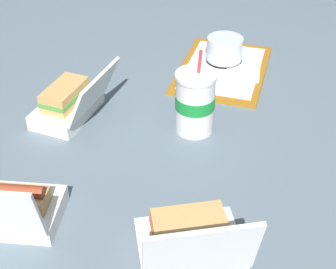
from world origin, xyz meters
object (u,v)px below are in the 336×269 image
Objects in this scene: food_tray at (223,69)px; plastic_fork at (200,66)px; ketchup_cup at (210,79)px; clamshell_hotdog_corner at (11,208)px; cake_container at (225,50)px; soda_cup_center at (195,102)px; clamshell_sandwich_front at (191,242)px; clamshell_sandwich_back at (69,103)px.

plastic_fork is at bearing 90.36° from food_tray.
food_tray is at bearing -23.83° from ketchup_cup.
ketchup_cup is 0.21× the size of clamshell_hotdog_corner.
clamshell_hotdog_corner is at bearing 147.72° from cake_container.
ketchup_cup is 0.69m from clamshell_hotdog_corner.
soda_cup_center is at bearing 166.48° from cake_container.
cake_container is 0.15m from ketchup_cup.
plastic_fork is 0.73m from clamshell_sandwich_front.
ketchup_cup is (-0.10, 0.04, 0.02)m from food_tray.
clamshell_sandwich_back is (-0.28, 0.42, 0.04)m from food_tray.
clamshell_sandwich_front is (-0.45, -0.34, 0.00)m from clamshell_sandwich_back.
food_tray is at bearing 176.12° from cake_container.
clamshell_hotdog_corner reaches higher than ketchup_cup.
clamshell_hotdog_corner is 0.80× the size of clamshell_sandwich_back.
plastic_fork is at bearing 17.95° from ketchup_cup.
clamshell_hotdog_corner is 0.50m from soda_cup_center.
plastic_fork is 0.44m from clamshell_sandwich_back.
clamshell_hotdog_corner is at bearing 146.12° from food_tray.
cake_container is 0.51× the size of soda_cup_center.
soda_cup_center reaches higher than ketchup_cup.
clamshell_sandwich_back is at bearing 115.68° from ketchup_cup.
ketchup_cup is 0.17× the size of clamshell_sandwich_back.
soda_cup_center is (0.35, -0.36, 0.04)m from clamshell_hotdog_corner.
plastic_fork is (-0.00, 0.07, 0.01)m from food_tray.
plastic_fork is at bearing -0.57° from clamshell_sandwich_front.
clamshell_hotdog_corner is (-0.57, 0.40, 0.01)m from ketchup_cup.
clamshell_hotdog_corner is at bearing 134.10° from soda_cup_center.
soda_cup_center is at bearing 165.08° from food_tray.
food_tray is 0.06m from cake_container.
ketchup_cup reaches higher than plastic_fork.
food_tray is 1.73× the size of clamshell_sandwich_back.
cake_container is 0.78m from clamshell_sandwich_front.
cake_container is at bearing -32.28° from clamshell_hotdog_corner.
clamshell_sandwich_front is at bearing -143.25° from clamshell_sandwich_back.
soda_cup_center is at bearing -45.90° from clamshell_hotdog_corner.
clamshell_sandwich_front is at bearing -159.73° from plastic_fork.
plastic_fork is 0.32m from soda_cup_center.
clamshell_sandwich_front is 0.42m from soda_cup_center.
soda_cup_center reaches higher than cake_container.
plastic_fork is 0.49× the size of soda_cup_center.
clamshell_sandwich_front reaches higher than clamshell_hotdog_corner.
clamshell_hotdog_corner is at bearing 171.53° from plastic_fork.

